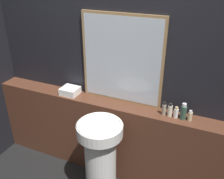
% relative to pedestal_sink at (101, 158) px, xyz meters
% --- Properties ---
extents(wall_back, '(8.00, 0.06, 2.50)m').
position_rel_pedestal_sink_xyz_m(wall_back, '(-0.05, 0.53, 0.74)').
color(wall_back, black).
rests_on(wall_back, ground_plane).
extents(vanity_counter, '(2.81, 0.22, 0.90)m').
position_rel_pedestal_sink_xyz_m(vanity_counter, '(-0.05, 0.39, -0.05)').
color(vanity_counter, '#512D1E').
rests_on(vanity_counter, ground_plane).
extents(pedestal_sink, '(0.43, 0.43, 0.91)m').
position_rel_pedestal_sink_xyz_m(pedestal_sink, '(0.00, 0.00, 0.00)').
color(pedestal_sink, silver).
rests_on(pedestal_sink, ground_plane).
extents(mirror, '(0.84, 0.03, 0.90)m').
position_rel_pedestal_sink_xyz_m(mirror, '(0.01, 0.48, 0.85)').
color(mirror, '#937047').
rests_on(mirror, vanity_counter).
extents(towel_stack, '(0.19, 0.17, 0.08)m').
position_rel_pedestal_sink_xyz_m(towel_stack, '(-0.56, 0.39, 0.44)').
color(towel_stack, white).
rests_on(towel_stack, vanity_counter).
extents(shampoo_bottle, '(0.04, 0.04, 0.13)m').
position_rel_pedestal_sink_xyz_m(shampoo_bottle, '(0.49, 0.39, 0.46)').
color(shampoo_bottle, gray).
rests_on(shampoo_bottle, vanity_counter).
extents(conditioner_bottle, '(0.04, 0.04, 0.14)m').
position_rel_pedestal_sink_xyz_m(conditioner_bottle, '(0.55, 0.39, 0.46)').
color(conditioner_bottle, beige).
rests_on(conditioner_bottle, vanity_counter).
extents(lotion_bottle, '(0.04, 0.04, 0.11)m').
position_rel_pedestal_sink_xyz_m(lotion_bottle, '(0.61, 0.39, 0.45)').
color(lotion_bottle, white).
rests_on(lotion_bottle, vanity_counter).
extents(body_wash_bottle, '(0.05, 0.05, 0.16)m').
position_rel_pedestal_sink_xyz_m(body_wash_bottle, '(0.67, 0.39, 0.47)').
color(body_wash_bottle, '#2D4C3D').
rests_on(body_wash_bottle, vanity_counter).
extents(hand_soap_bottle, '(0.04, 0.04, 0.10)m').
position_rel_pedestal_sink_xyz_m(hand_soap_bottle, '(0.73, 0.39, 0.45)').
color(hand_soap_bottle, '#C6B284').
rests_on(hand_soap_bottle, vanity_counter).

